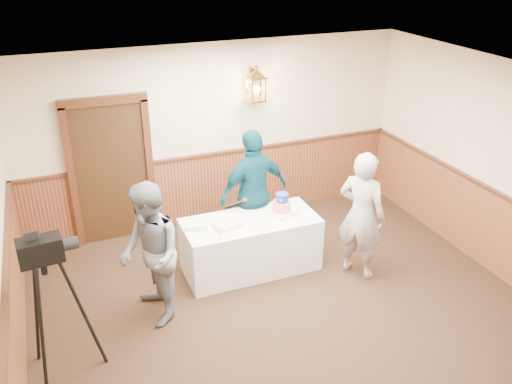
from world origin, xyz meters
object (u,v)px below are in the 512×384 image
display_table (251,244)px  sheet_cake_yellow (227,224)px  tiered_cake (282,206)px  interviewer (150,255)px  tv_camera_rig (54,318)px  baker (361,215)px  assistant_p (254,192)px  sheet_cake_green (197,225)px

display_table → sheet_cake_yellow: size_ratio=5.36×
sheet_cake_yellow → tiered_cake: bearing=3.3°
display_table → interviewer: interviewer is taller
interviewer → tv_camera_rig: size_ratio=1.06×
interviewer → tv_camera_rig: 1.25m
display_table → tv_camera_rig: bearing=-155.6°
display_table → interviewer: 1.62m
tv_camera_rig → baker: bearing=2.9°
sheet_cake_yellow → baker: (1.65, -0.58, 0.09)m
assistant_p → baker: bearing=122.4°
assistant_p → display_table: bearing=51.2°
assistant_p → tv_camera_rig: size_ratio=1.11×
sheet_cake_green → assistant_p: assistant_p is taller
tv_camera_rig → tiered_cake: bearing=16.2°
sheet_cake_yellow → interviewer: (-1.09, -0.50, 0.08)m
baker → assistant_p: (-1.06, 1.09, 0.04)m
tiered_cake → sheet_cake_yellow: tiered_cake is taller
sheet_cake_yellow → assistant_p: 0.79m
sheet_cake_yellow → interviewer: interviewer is taller
sheet_cake_yellow → sheet_cake_green: 0.38m
baker → display_table: bearing=30.3°
tiered_cake → assistant_p: (-0.22, 0.47, 0.04)m
display_table → assistant_p: assistant_p is taller
tiered_cake → baker: 1.05m
sheet_cake_green → assistant_p: (0.95, 0.39, 0.13)m
sheet_cake_yellow → sheet_cake_green: bearing=161.2°
tv_camera_rig → sheet_cake_yellow: bearing=21.9°
interviewer → assistant_p: assistant_p is taller
baker → tv_camera_rig: 3.87m
interviewer → baker: baker is taller
interviewer → tv_camera_rig: interviewer is taller
display_table → tiered_cake: 0.67m
tiered_cake → sheet_cake_yellow: (-0.80, -0.05, -0.09)m
tiered_cake → baker: bearing=-36.5°
tiered_cake → baker: size_ratio=0.22×
display_table → baker: bearing=-26.2°
tiered_cake → sheet_cake_green: bearing=176.2°
sheet_cake_yellow → tv_camera_rig: size_ratio=0.20×
display_table → interviewer: (-1.44, -0.56, 0.49)m
tiered_cake → assistant_p: size_ratio=0.21×
tiered_cake → tv_camera_rig: 3.20m
interviewer → baker: (2.74, -0.08, 0.01)m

